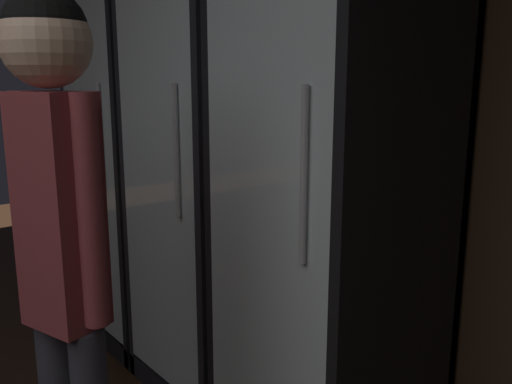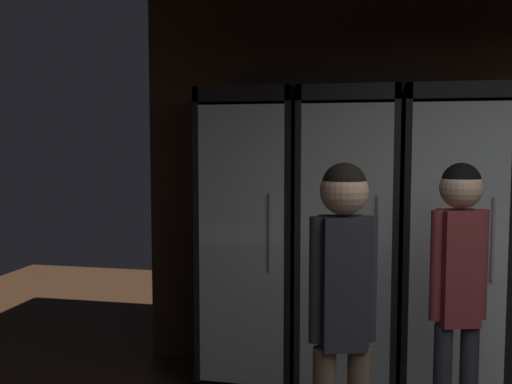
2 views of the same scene
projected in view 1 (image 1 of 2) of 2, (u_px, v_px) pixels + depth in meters
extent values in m
cube|color=black|center=(194.00, 145.00, 3.06)|extent=(0.65, 0.04, 2.08)
cube|color=black|center=(122.00, 144.00, 3.10)|extent=(0.04, 0.65, 2.08)
cube|color=black|center=(176.00, 155.00, 2.64)|extent=(0.04, 0.65, 2.08)
cube|color=black|center=(154.00, 320.00, 3.08)|extent=(0.65, 0.65, 0.10)
cube|color=white|center=(190.00, 145.00, 3.04)|extent=(0.57, 0.02, 1.84)
cube|color=silver|center=(91.00, 154.00, 2.68)|extent=(0.57, 0.02, 1.84)
cylinder|color=#B2B2B7|center=(101.00, 137.00, 2.49)|extent=(0.02, 0.02, 0.50)
cube|color=silver|center=(154.00, 309.00, 3.06)|extent=(0.55, 0.57, 0.02)
cylinder|color=#9EAD99|center=(146.00, 284.00, 3.16)|extent=(0.07, 0.07, 0.19)
cylinder|color=#9EAD99|center=(145.00, 263.00, 3.13)|extent=(0.02, 0.02, 0.08)
cylinder|color=#2D2D33|center=(146.00, 287.00, 3.16)|extent=(0.07, 0.07, 0.07)
cylinder|color=#336B38|center=(161.00, 297.00, 2.93)|extent=(0.07, 0.07, 0.23)
cylinder|color=#336B38|center=(160.00, 271.00, 2.90)|extent=(0.03, 0.03, 0.06)
cylinder|color=tan|center=(161.00, 295.00, 2.92)|extent=(0.08, 0.08, 0.07)
cube|color=silver|center=(149.00, 205.00, 2.94)|extent=(0.55, 0.57, 0.02)
cylinder|color=#336B38|center=(126.00, 183.00, 3.04)|extent=(0.07, 0.07, 0.18)
cylinder|color=#336B38|center=(125.00, 161.00, 3.02)|extent=(0.02, 0.02, 0.07)
cylinder|color=beige|center=(126.00, 187.00, 3.05)|extent=(0.08, 0.08, 0.06)
cylinder|color=#194723|center=(139.00, 181.00, 2.95)|extent=(0.08, 0.08, 0.24)
cylinder|color=#194723|center=(137.00, 153.00, 2.92)|extent=(0.03, 0.03, 0.07)
cylinder|color=#B2332D|center=(139.00, 180.00, 2.95)|extent=(0.08, 0.08, 0.08)
cylinder|color=gray|center=(158.00, 189.00, 2.87)|extent=(0.08, 0.08, 0.18)
cylinder|color=gray|center=(157.00, 164.00, 2.84)|extent=(0.03, 0.03, 0.09)
cylinder|color=#2D2D33|center=(158.00, 191.00, 2.87)|extent=(0.08, 0.08, 0.05)
cylinder|color=black|center=(171.00, 191.00, 2.77)|extent=(0.07, 0.07, 0.21)
cylinder|color=black|center=(171.00, 164.00, 2.75)|extent=(0.03, 0.03, 0.07)
cylinder|color=#B2332D|center=(172.00, 193.00, 2.78)|extent=(0.07, 0.07, 0.06)
cube|color=silver|center=(144.00, 92.00, 2.81)|extent=(0.55, 0.57, 0.02)
cylinder|color=gray|center=(136.00, 72.00, 2.90)|extent=(0.07, 0.07, 0.20)
cylinder|color=gray|center=(134.00, 45.00, 2.87)|extent=(0.02, 0.02, 0.08)
cylinder|color=beige|center=(136.00, 73.00, 2.90)|extent=(0.07, 0.07, 0.07)
cylinder|color=brown|center=(151.00, 69.00, 2.66)|extent=(0.08, 0.08, 0.22)
cylinder|color=brown|center=(150.00, 36.00, 2.62)|extent=(0.03, 0.03, 0.09)
cylinder|color=#2D2D33|center=(151.00, 72.00, 2.66)|extent=(0.08, 0.08, 0.08)
cube|color=black|center=(272.00, 158.00, 2.55)|extent=(0.65, 0.04, 2.08)
cube|color=black|center=(184.00, 157.00, 2.59)|extent=(0.04, 0.65, 2.08)
cube|color=black|center=(265.00, 173.00, 2.13)|extent=(0.04, 0.65, 2.08)
cube|color=black|center=(223.00, 368.00, 2.57)|extent=(0.65, 0.65, 0.10)
cube|color=white|center=(267.00, 159.00, 2.53)|extent=(0.57, 0.02, 1.84)
cube|color=silver|center=(157.00, 172.00, 2.17)|extent=(0.57, 0.02, 1.84)
cylinder|color=#B2B2B7|center=(176.00, 152.00, 1.98)|extent=(0.02, 0.02, 0.50)
cube|color=silver|center=(223.00, 355.00, 2.55)|extent=(0.55, 0.57, 0.02)
cylinder|color=#194723|center=(192.00, 320.00, 2.64)|extent=(0.06, 0.06, 0.23)
cylinder|color=#194723|center=(192.00, 291.00, 2.61)|extent=(0.02, 0.02, 0.09)
cylinder|color=white|center=(192.00, 322.00, 2.64)|extent=(0.06, 0.06, 0.07)
cylinder|color=gray|center=(227.00, 333.00, 2.55)|extent=(0.08, 0.08, 0.18)
cylinder|color=gray|center=(226.00, 308.00, 2.53)|extent=(0.03, 0.03, 0.08)
cylinder|color=beige|center=(227.00, 338.00, 2.56)|extent=(0.08, 0.08, 0.05)
cylinder|color=#194723|center=(239.00, 350.00, 2.37)|extent=(0.06, 0.06, 0.21)
cylinder|color=#194723|center=(239.00, 319.00, 2.34)|extent=(0.02, 0.02, 0.08)
cylinder|color=#2D2D33|center=(239.00, 350.00, 2.37)|extent=(0.06, 0.06, 0.08)
cube|color=silver|center=(222.00, 264.00, 2.46)|extent=(0.55, 0.57, 0.02)
cylinder|color=gray|center=(195.00, 232.00, 2.55)|extent=(0.06, 0.06, 0.22)
cylinder|color=gray|center=(195.00, 201.00, 2.52)|extent=(0.02, 0.02, 0.08)
cylinder|color=white|center=(195.00, 233.00, 2.55)|extent=(0.07, 0.07, 0.07)
cylinder|color=gray|center=(219.00, 242.00, 2.41)|extent=(0.08, 0.08, 0.21)
cylinder|color=gray|center=(218.00, 210.00, 2.38)|extent=(0.03, 0.03, 0.08)
cylinder|color=beige|center=(219.00, 240.00, 2.41)|extent=(0.08, 0.08, 0.08)
cylinder|color=#194723|center=(251.00, 250.00, 2.31)|extent=(0.07, 0.07, 0.20)
cylinder|color=#194723|center=(251.00, 218.00, 2.28)|extent=(0.03, 0.03, 0.08)
cylinder|color=tan|center=(251.00, 249.00, 2.31)|extent=(0.07, 0.07, 0.06)
cube|color=silver|center=(220.00, 165.00, 2.36)|extent=(0.55, 0.57, 0.02)
cylinder|color=black|center=(193.00, 136.00, 2.48)|extent=(0.07, 0.07, 0.21)
cylinder|color=black|center=(192.00, 105.00, 2.45)|extent=(0.02, 0.02, 0.08)
cylinder|color=#2D2D33|center=(193.00, 134.00, 2.48)|extent=(0.07, 0.07, 0.08)
cylinder|color=#336B38|center=(212.00, 136.00, 2.39)|extent=(0.07, 0.07, 0.23)
cylinder|color=#336B38|center=(211.00, 101.00, 2.36)|extent=(0.03, 0.03, 0.08)
cylinder|color=beige|center=(212.00, 143.00, 2.40)|extent=(0.07, 0.07, 0.06)
cylinder|color=brown|center=(230.00, 140.00, 2.29)|extent=(0.07, 0.07, 0.22)
cylinder|color=brown|center=(230.00, 104.00, 2.26)|extent=(0.02, 0.02, 0.08)
cylinder|color=tan|center=(230.00, 142.00, 2.29)|extent=(0.08, 0.08, 0.06)
cylinder|color=black|center=(241.00, 147.00, 2.17)|extent=(0.07, 0.07, 0.19)
cylinder|color=black|center=(241.00, 115.00, 2.14)|extent=(0.03, 0.03, 0.07)
cylinder|color=#2D2D33|center=(241.00, 149.00, 2.17)|extent=(0.07, 0.07, 0.06)
cube|color=silver|center=(219.00, 59.00, 2.27)|extent=(0.55, 0.57, 0.02)
cylinder|color=brown|center=(191.00, 33.00, 2.41)|extent=(0.07, 0.07, 0.22)
cylinder|color=tan|center=(191.00, 32.00, 2.41)|extent=(0.07, 0.07, 0.09)
cylinder|color=#9EAD99|center=(208.00, 30.00, 2.29)|extent=(0.06, 0.06, 0.23)
cylinder|color=beige|center=(208.00, 36.00, 2.29)|extent=(0.06, 0.06, 0.06)
cylinder|color=#9EAD99|center=(227.00, 30.00, 2.18)|extent=(0.07, 0.07, 0.21)
cylinder|color=tan|center=(227.00, 37.00, 2.18)|extent=(0.08, 0.08, 0.07)
cylinder|color=#194723|center=(246.00, 29.00, 2.07)|extent=(0.07, 0.07, 0.20)
cylinder|color=#B2332D|center=(246.00, 28.00, 2.07)|extent=(0.07, 0.07, 0.06)
cube|color=black|center=(388.00, 178.00, 2.04)|extent=(0.65, 0.04, 2.08)
cube|color=black|center=(276.00, 176.00, 2.08)|extent=(0.04, 0.65, 2.08)
cube|color=black|center=(408.00, 203.00, 1.62)|extent=(0.04, 0.65, 2.08)
cube|color=white|center=(383.00, 178.00, 2.02)|extent=(0.57, 0.02, 1.84)
cube|color=silver|center=(265.00, 200.00, 1.66)|extent=(0.57, 0.02, 1.84)
cylinder|color=#B2B2B7|center=(304.00, 177.00, 1.47)|extent=(0.02, 0.02, 0.50)
cylinder|color=#9EAD99|center=(302.00, 375.00, 2.19)|extent=(0.07, 0.07, 0.18)
cylinder|color=#9EAD99|center=(303.00, 345.00, 2.16)|extent=(0.03, 0.03, 0.08)
cylinder|color=tan|center=(302.00, 381.00, 2.20)|extent=(0.07, 0.07, 0.07)
cylinder|color=brown|center=(322.00, 366.00, 1.98)|extent=(0.03, 0.03, 0.06)
cylinder|color=#336B38|center=(367.00, 384.00, 1.84)|extent=(0.03, 0.03, 0.08)
cube|color=silver|center=(330.00, 312.00, 1.95)|extent=(0.55, 0.57, 0.02)
cylinder|color=#194723|center=(299.00, 265.00, 2.11)|extent=(0.06, 0.06, 0.21)
cylinder|color=#194723|center=(299.00, 229.00, 2.08)|extent=(0.02, 0.02, 0.08)
cylinder|color=#2D2D33|center=(299.00, 267.00, 2.11)|extent=(0.06, 0.06, 0.06)
cylinder|color=black|center=(317.00, 280.00, 1.97)|extent=(0.07, 0.07, 0.20)
cylinder|color=black|center=(318.00, 246.00, 1.94)|extent=(0.03, 0.03, 0.06)
cylinder|color=tan|center=(317.00, 279.00, 1.97)|extent=(0.08, 0.08, 0.06)
cylinder|color=#194723|center=(341.00, 291.00, 1.85)|extent=(0.07, 0.07, 0.21)
cylinder|color=#194723|center=(342.00, 251.00, 1.82)|extent=(0.02, 0.02, 0.09)
cylinder|color=#B2332D|center=(341.00, 298.00, 1.86)|extent=(0.08, 0.08, 0.07)
cylinder|color=#194723|center=(369.00, 303.00, 1.76)|extent=(0.07, 0.07, 0.21)
cylinder|color=#194723|center=(371.00, 260.00, 1.73)|extent=(0.03, 0.03, 0.09)
cylinder|color=beige|center=(368.00, 307.00, 1.76)|extent=(0.08, 0.08, 0.08)
cube|color=silver|center=(334.00, 189.00, 1.85)|extent=(0.55, 0.57, 0.02)
cylinder|color=#194723|center=(303.00, 155.00, 1.94)|extent=(0.06, 0.06, 0.19)
cylinder|color=#194723|center=(304.00, 115.00, 1.91)|extent=(0.02, 0.02, 0.09)
cylinder|color=tan|center=(303.00, 159.00, 1.94)|extent=(0.07, 0.07, 0.05)
cylinder|color=black|center=(371.00, 157.00, 1.75)|extent=(0.06, 0.06, 0.23)
cylinder|color=black|center=(373.00, 111.00, 1.72)|extent=(0.02, 0.02, 0.07)
cylinder|color=#B2332D|center=(371.00, 155.00, 1.75)|extent=(0.06, 0.06, 0.08)
cube|color=silver|center=(338.00, 53.00, 1.76)|extent=(0.55, 0.57, 0.02)
cylinder|color=#9EAD99|center=(314.00, 19.00, 1.87)|extent=(0.07, 0.07, 0.22)
cylinder|color=beige|center=(314.00, 28.00, 1.87)|extent=(0.07, 0.07, 0.08)
cylinder|color=brown|center=(369.00, 12.00, 1.62)|extent=(0.06, 0.06, 0.21)
cylinder|color=tan|center=(369.00, 16.00, 1.63)|extent=(0.07, 0.07, 0.08)
cube|color=brown|center=(59.00, 212.00, 1.33)|extent=(0.22, 0.19, 0.59)
cylinder|color=brown|center=(30.00, 201.00, 1.39)|extent=(0.06, 0.06, 0.56)
cylinder|color=brown|center=(91.00, 213.00, 1.26)|extent=(0.06, 0.06, 0.56)
sphere|color=beige|center=(46.00, 42.00, 1.24)|extent=(0.21, 0.21, 0.21)
sphere|color=black|center=(45.00, 30.00, 1.24)|extent=(0.20, 0.20, 0.20)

